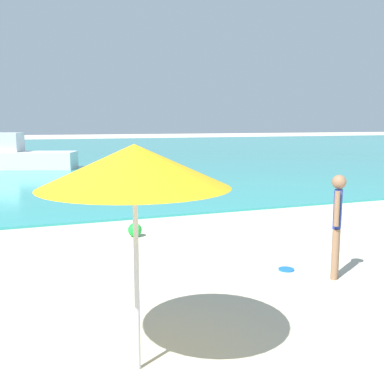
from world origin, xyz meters
The scene contains 6 objects.
water centered at (0.00, 41.53, 0.03)m, with size 160.00×60.00×0.06m, color teal.
person_standing centered at (1.87, 6.12, 0.95)m, with size 0.29×0.30×1.67m.
frisbee centered at (1.36, 6.72, 0.01)m, with size 0.26×0.26×0.03m, color blue.
boat_near centered at (-2.95, 25.96, 0.72)m, with size 5.87×3.58×1.90m.
beach_ball centered at (-0.50, 9.84, 0.15)m, with size 0.30×0.30×0.30m, color green.
beach_umbrella centered at (-1.73, 4.63, 2.06)m, with size 1.84×1.84×2.27m.
Camera 1 is at (-2.72, 0.53, 2.46)m, focal length 41.69 mm.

